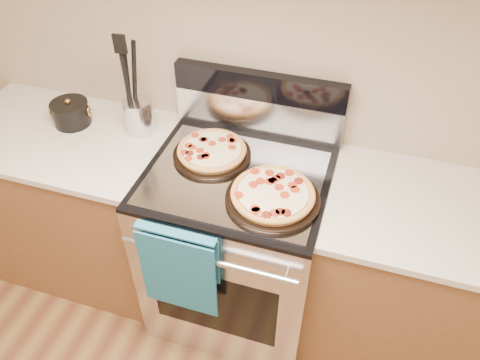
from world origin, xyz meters
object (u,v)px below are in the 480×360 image
(utensil_crock, at_px, (139,116))
(saucepan, at_px, (71,114))
(pepperoni_pizza_front, at_px, (273,196))
(range_body, at_px, (238,247))
(pepperoni_pizza_back, at_px, (212,152))

(utensil_crock, height_order, saucepan, utensil_crock)
(pepperoni_pizza_front, xyz_separation_m, saucepan, (-1.04, 0.24, 0.01))
(saucepan, bearing_deg, range_body, -8.11)
(saucepan, bearing_deg, utensil_crock, 6.74)
(range_body, bearing_deg, utensil_crock, 162.73)
(pepperoni_pizza_back, relative_size, saucepan, 1.96)
(pepperoni_pizza_back, height_order, pepperoni_pizza_front, pepperoni_pizza_front)
(pepperoni_pizza_back, distance_m, utensil_crock, 0.40)
(range_body, distance_m, pepperoni_pizza_front, 0.54)
(range_body, relative_size, pepperoni_pizza_back, 2.72)
(pepperoni_pizza_back, relative_size, pepperoni_pizza_front, 0.91)
(range_body, relative_size, saucepan, 5.34)
(range_body, distance_m, saucepan, 1.01)
(range_body, relative_size, utensil_crock, 5.50)
(range_body, height_order, saucepan, saucepan)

